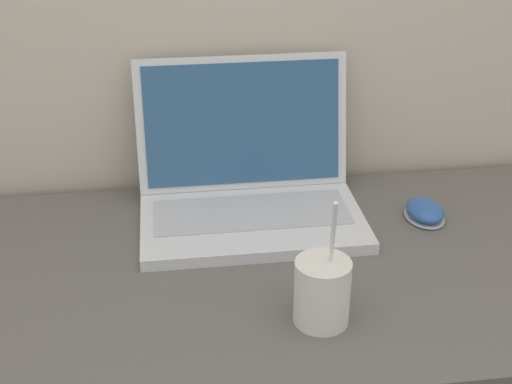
{
  "coord_description": "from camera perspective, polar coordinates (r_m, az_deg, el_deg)",
  "views": [
    {
      "loc": [
        -0.13,
        -0.63,
        1.32
      ],
      "look_at": [
        0.01,
        0.37,
        0.79
      ],
      "focal_mm": 50.0,
      "sensor_mm": 36.0,
      "label": 1
    }
  ],
  "objects": [
    {
      "name": "computer_mouse",
      "position": [
        1.28,
        13.36,
        -1.52
      ],
      "size": [
        0.07,
        0.09,
        0.03
      ],
      "color": "#B2B2B7",
      "rests_on": "desk"
    },
    {
      "name": "laptop",
      "position": [
        1.24,
        -0.59,
        0.72
      ],
      "size": [
        0.38,
        0.28,
        0.26
      ],
      "color": "silver",
      "rests_on": "desk"
    },
    {
      "name": "drink_cup",
      "position": [
        0.98,
        5.32,
        -7.84
      ],
      "size": [
        0.08,
        0.08,
        0.2
      ],
      "color": "silver",
      "rests_on": "desk"
    }
  ]
}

